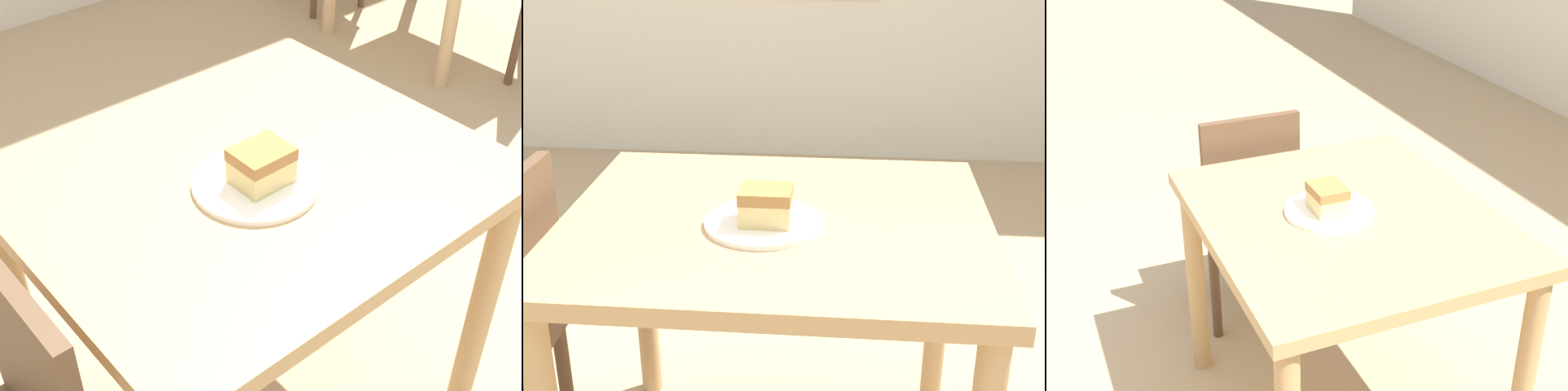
# 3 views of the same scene
# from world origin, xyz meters

# --- Properties ---
(dining_table_near) EXTENTS (0.94, 0.79, 0.75)m
(dining_table_near) POSITION_xyz_m (0.09, 0.45, 0.63)
(dining_table_near) COLOR tan
(dining_table_near) RESTS_ON ground_plane
(plate) EXTENTS (0.25, 0.25, 0.01)m
(plate) POSITION_xyz_m (0.07, 0.41, 0.75)
(plate) COLOR white
(plate) RESTS_ON dining_table_near
(cake_slice) EXTENTS (0.11, 0.09, 0.08)m
(cake_slice) POSITION_xyz_m (0.08, 0.40, 0.80)
(cake_slice) COLOR #E0C67F
(cake_slice) RESTS_ON plate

